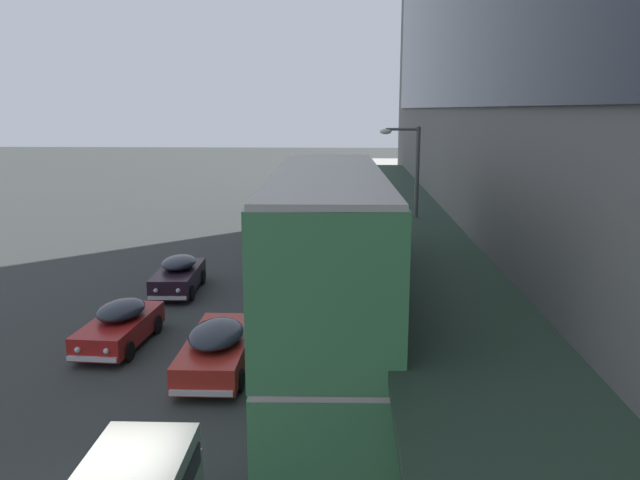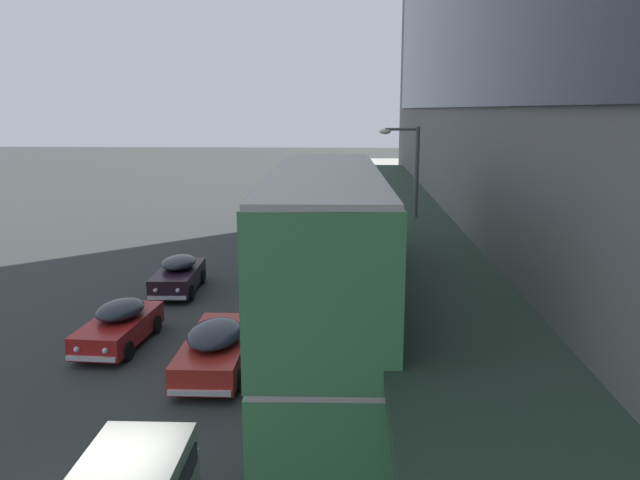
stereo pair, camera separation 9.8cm
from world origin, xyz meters
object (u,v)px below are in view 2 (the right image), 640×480
object	(u,v)px
sedan_oncoming_rear	(217,346)
sedan_far_back	(347,198)
sedan_lead_mid	(277,259)
pedestrian_at_kerb	(486,455)
transit_bus_kerbside_far	(339,251)
transit_bus_kerbside_rear	(326,295)
street_lamp	(411,206)
transit_bus_kerbside_front	(346,175)
sedan_trailing_near	(119,324)
sedan_lead_near	(178,274)

from	to	relation	value
sedan_oncoming_rear	sedan_far_back	world-z (taller)	sedan_far_back
sedan_lead_mid	pedestrian_at_kerb	distance (m)	18.95
transit_bus_kerbside_far	sedan_far_back	distance (m)	24.00
transit_bus_kerbside_rear	sedan_far_back	world-z (taller)	transit_bus_kerbside_rear
sedan_oncoming_rear	sedan_lead_mid	distance (m)	11.45
street_lamp	transit_bus_kerbside_rear	bearing A→B (deg)	-107.38
transit_bus_kerbside_front	pedestrian_at_kerb	bearing A→B (deg)	-86.21
transit_bus_kerbside_rear	transit_bus_kerbside_far	size ratio (longest dim) A/B	1.10
transit_bus_kerbside_front	sedan_lead_mid	bearing A→B (deg)	-96.02
transit_bus_kerbside_front	pedestrian_at_kerb	world-z (taller)	transit_bus_kerbside_front
sedan_trailing_near	sedan_oncoming_rear	xyz separation A→B (m)	(3.71, -1.87, 0.02)
sedan_lead_near	sedan_far_back	distance (m)	25.02
transit_bus_kerbside_rear	sedan_far_back	size ratio (longest dim) A/B	2.16
transit_bus_kerbside_rear	pedestrian_at_kerb	xyz separation A→B (m)	(3.28, -3.01, -2.29)
transit_bus_kerbside_rear	transit_bus_kerbside_far	distance (m)	11.77
transit_bus_kerbside_far	sedan_far_back	size ratio (longest dim) A/B	1.96
transit_bus_kerbside_rear	sedan_lead_mid	bearing A→B (deg)	101.26
sedan_trailing_near	street_lamp	distance (m)	11.24
pedestrian_at_kerb	street_lamp	world-z (taller)	street_lamp
transit_bus_kerbside_rear	transit_bus_kerbside_front	bearing A→B (deg)	89.81
transit_bus_kerbside_front	transit_bus_kerbside_far	distance (m)	32.67
sedan_trailing_near	pedestrian_at_kerb	distance (m)	13.36
sedan_lead_near	street_lamp	bearing A→B (deg)	-14.98
sedan_oncoming_rear	sedan_lead_mid	size ratio (longest dim) A/B	1.09
sedan_trailing_near	street_lamp	xyz separation A→B (m)	(10.00, 3.74, 3.51)
transit_bus_kerbside_front	sedan_lead_near	xyz separation A→B (m)	(-7.04, -32.67, -1.03)
transit_bus_kerbside_rear	sedan_oncoming_rear	world-z (taller)	transit_bus_kerbside_rear
transit_bus_kerbside_front	sedan_lead_near	size ratio (longest dim) A/B	2.36
transit_bus_kerbside_front	sedan_oncoming_rear	size ratio (longest dim) A/B	2.10
transit_bus_kerbside_front	pedestrian_at_kerb	distance (m)	47.44
transit_bus_kerbside_far	sedan_far_back	world-z (taller)	transit_bus_kerbside_far
sedan_trailing_near	street_lamp	bearing A→B (deg)	20.50
sedan_far_back	sedan_lead_near	bearing A→B (deg)	-106.59
sedan_lead_mid	transit_bus_kerbside_front	bearing A→B (deg)	83.98
sedan_lead_near	transit_bus_kerbside_rear	bearing A→B (deg)	-59.40
pedestrian_at_kerb	transit_bus_kerbside_far	bearing A→B (deg)	102.32
transit_bus_kerbside_rear	sedan_lead_mid	size ratio (longest dim) A/B	2.27
sedan_far_back	transit_bus_kerbside_front	bearing A→B (deg)	90.69
pedestrian_at_kerb	sedan_lead_mid	bearing A→B (deg)	109.22
sedan_lead_mid	street_lamp	world-z (taller)	street_lamp
transit_bus_kerbside_far	street_lamp	world-z (taller)	street_lamp
sedan_trailing_near	sedan_lead_near	world-z (taller)	sedan_lead_near
transit_bus_kerbside_rear	sedan_far_back	distance (m)	35.74
sedan_trailing_near	sedan_far_back	bearing A→B (deg)	76.26
sedan_far_back	transit_bus_kerbside_far	bearing A→B (deg)	-90.42
sedan_oncoming_rear	street_lamp	xyz separation A→B (m)	(6.29, 5.61, 3.49)
transit_bus_kerbside_front	sedan_trailing_near	bearing A→B (deg)	-100.61
sedan_trailing_near	sedan_lead_near	xyz separation A→B (m)	(0.27, 6.34, 0.03)
sedan_trailing_near	sedan_far_back	distance (m)	31.21
transit_bus_kerbside_far	sedan_trailing_near	world-z (taller)	transit_bus_kerbside_far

